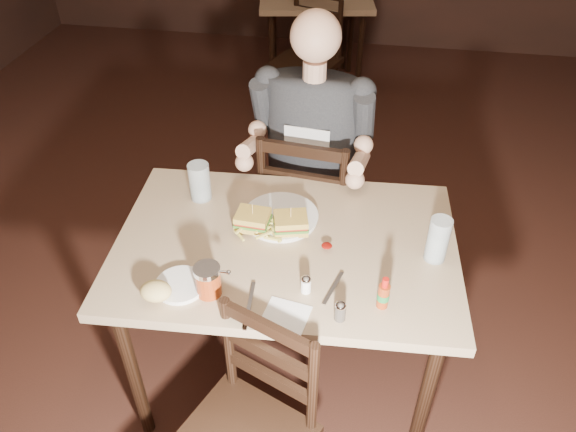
% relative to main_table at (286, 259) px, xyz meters
% --- Properties ---
extents(room_shell, '(7.00, 7.00, 7.00)m').
position_rel_main_table_xyz_m(room_shell, '(0.04, 0.25, 0.71)').
color(room_shell, black).
rests_on(room_shell, ground).
extents(main_table, '(1.24, 0.86, 0.77)m').
position_rel_main_table_xyz_m(main_table, '(0.00, 0.00, 0.00)').
color(main_table, tan).
rests_on(main_table, ground).
extents(bg_table, '(0.92, 0.92, 0.77)m').
position_rel_main_table_xyz_m(bg_table, '(-0.24, 2.75, -0.01)').
color(bg_table, tan).
rests_on(bg_table, ground).
extents(chair_far, '(0.47, 0.51, 0.93)m').
position_rel_main_table_xyz_m(chair_far, '(0.02, 0.60, -0.23)').
color(chair_far, black).
rests_on(chair_far, ground).
extents(bg_chair_far, '(0.53, 0.56, 0.93)m').
position_rel_main_table_xyz_m(bg_chair_far, '(-0.24, 3.30, -0.22)').
color(bg_chair_far, black).
rests_on(bg_chair_far, ground).
extents(bg_chair_near, '(0.55, 0.57, 0.91)m').
position_rel_main_table_xyz_m(bg_chair_near, '(-0.24, 2.20, -0.24)').
color(bg_chair_near, black).
rests_on(bg_chair_near, ground).
extents(diner, '(0.56, 0.46, 0.91)m').
position_rel_main_table_xyz_m(diner, '(0.01, 0.55, 0.24)').
color(diner, '#2A2C2F').
rests_on(diner, chair_far).
extents(dinner_plate, '(0.28, 0.28, 0.02)m').
position_rel_main_table_xyz_m(dinner_plate, '(-0.04, 0.12, 0.09)').
color(dinner_plate, white).
rests_on(dinner_plate, main_table).
extents(sandwich_left, '(0.12, 0.10, 0.10)m').
position_rel_main_table_xyz_m(sandwich_left, '(-0.13, 0.05, 0.15)').
color(sandwich_left, '#DEBB4D').
rests_on(sandwich_left, dinner_plate).
extents(sandwich_right, '(0.14, 0.12, 0.10)m').
position_rel_main_table_xyz_m(sandwich_right, '(0.01, 0.05, 0.15)').
color(sandwich_right, '#DEBB4D').
rests_on(sandwich_right, dinner_plate).
extents(fries_pile, '(0.26, 0.19, 0.04)m').
position_rel_main_table_xyz_m(fries_pile, '(-0.11, 0.04, 0.11)').
color(fries_pile, '#E3D45F').
rests_on(fries_pile, dinner_plate).
extents(ketchup_dollop, '(0.04, 0.04, 0.01)m').
position_rel_main_table_xyz_m(ketchup_dollop, '(0.15, -0.02, 0.10)').
color(ketchup_dollop, maroon).
rests_on(ketchup_dollop, dinner_plate).
extents(glass_left, '(0.09, 0.09, 0.15)m').
position_rel_main_table_xyz_m(glass_left, '(-0.37, 0.21, 0.16)').
color(glass_left, silver).
rests_on(glass_left, main_table).
extents(glass_right, '(0.08, 0.08, 0.17)m').
position_rel_main_table_xyz_m(glass_right, '(0.51, 0.01, 0.16)').
color(glass_right, silver).
rests_on(glass_right, main_table).
extents(hot_sauce, '(0.04, 0.04, 0.12)m').
position_rel_main_table_xyz_m(hot_sauce, '(0.35, -0.24, 0.14)').
color(hot_sauce, maroon).
rests_on(hot_sauce, main_table).
extents(salt_shaker, '(0.03, 0.03, 0.06)m').
position_rel_main_table_xyz_m(salt_shaker, '(0.10, -0.22, 0.11)').
color(salt_shaker, white).
rests_on(salt_shaker, main_table).
extents(pepper_shaker, '(0.04, 0.04, 0.06)m').
position_rel_main_table_xyz_m(pepper_shaker, '(0.22, -0.32, 0.11)').
color(pepper_shaker, '#38332D').
rests_on(pepper_shaker, main_table).
extents(syrup_dispenser, '(0.09, 0.09, 0.11)m').
position_rel_main_table_xyz_m(syrup_dispenser, '(-0.20, -0.28, 0.14)').
color(syrup_dispenser, maroon).
rests_on(syrup_dispenser, main_table).
extents(napkin, '(0.16, 0.15, 0.00)m').
position_rel_main_table_xyz_m(napkin, '(0.06, -0.33, 0.08)').
color(napkin, white).
rests_on(napkin, main_table).
extents(knife, '(0.03, 0.20, 0.00)m').
position_rel_main_table_xyz_m(knife, '(-0.06, -0.31, 0.09)').
color(knife, silver).
rests_on(knife, napkin).
extents(fork, '(0.06, 0.15, 0.00)m').
position_rel_main_table_xyz_m(fork, '(0.19, -0.20, 0.09)').
color(fork, silver).
rests_on(fork, napkin).
extents(side_plate, '(0.17, 0.17, 0.01)m').
position_rel_main_table_xyz_m(side_plate, '(-0.30, -0.27, 0.09)').
color(side_plate, white).
rests_on(side_plate, main_table).
extents(bread_roll, '(0.10, 0.09, 0.06)m').
position_rel_main_table_xyz_m(bread_roll, '(-0.35, -0.33, 0.12)').
color(bread_roll, tan).
rests_on(bread_roll, side_plate).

